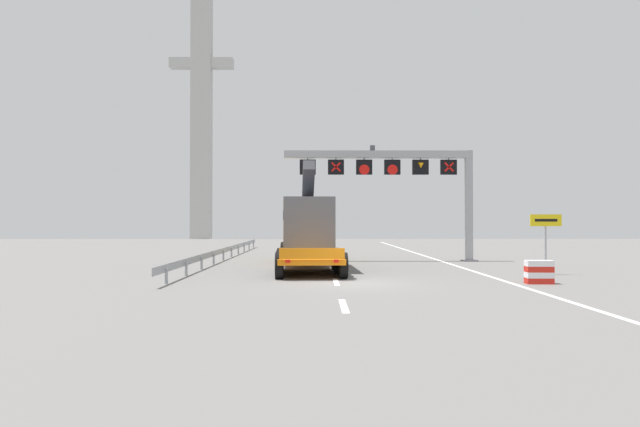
{
  "coord_description": "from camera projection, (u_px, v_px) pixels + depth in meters",
  "views": [
    {
      "loc": [
        -1.34,
        -21.7,
        2.39
      ],
      "look_at": [
        -1.17,
        9.32,
        2.85
      ],
      "focal_mm": 31.12,
      "sensor_mm": 36.0,
      "label": 1
    }
  ],
  "objects": [
    {
      "name": "exit_sign_yellow",
      "position": [
        546.0,
        229.0,
        25.02
      ],
      "size": [
        1.41,
        0.15,
        2.73
      ],
      "color": "#9EA0A5",
      "rests_on": "ground"
    },
    {
      "name": "guardrail_left",
      "position": [
        227.0,
        250.0,
        35.87
      ],
      "size": [
        0.13,
        32.47,
        0.76
      ],
      "color": "#999EA3",
      "rests_on": "ground"
    },
    {
      "name": "edge_line_right",
      "position": [
        441.0,
        261.0,
        33.7
      ],
      "size": [
        0.2,
        63.0,
        0.01
      ],
      "primitive_type": "cube",
      "color": "silver",
      "rests_on": "ground"
    },
    {
      "name": "bridge_pylon_distant",
      "position": [
        202.0,
        94.0,
        78.84
      ],
      "size": [
        9.0,
        2.0,
        40.26
      ],
      "color": "#B7B7B2",
      "rests_on": "ground"
    },
    {
      "name": "heavy_haul_truck_orange",
      "position": [
        306.0,
        229.0,
        30.58
      ],
      "size": [
        3.63,
        14.16,
        5.3
      ],
      "color": "orange",
      "rests_on": "ground"
    },
    {
      "name": "overhead_lane_gantry",
      "position": [
        400.0,
        171.0,
        33.64
      ],
      "size": [
        11.67,
        0.9,
        7.02
      ],
      "color": "#9EA0A5",
      "rests_on": "ground"
    },
    {
      "name": "lane_markings",
      "position": [
        325.0,
        247.0,
        53.24
      ],
      "size": [
        0.2,
        77.75,
        0.01
      ],
      "color": "silver",
      "rests_on": "ground"
    },
    {
      "name": "crash_barrier_striped",
      "position": [
        539.0,
        272.0,
        21.35
      ],
      "size": [
        1.02,
        0.53,
        0.9
      ],
      "color": "red",
      "rests_on": "ground"
    },
    {
      "name": "ground",
      "position": [
        351.0,
        283.0,
        21.67
      ],
      "size": [
        112.0,
        112.0,
        0.0
      ],
      "primitive_type": "plane",
      "color": "slate"
    }
  ]
}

